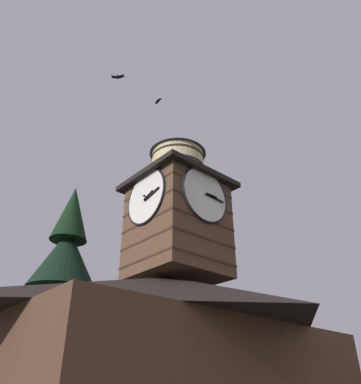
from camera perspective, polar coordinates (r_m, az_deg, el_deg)
name	(u,v)px	position (r m, az deg, el deg)	size (l,w,h in m)	color
building_main	(166,361)	(16.09, -2.19, -23.86)	(13.36, 9.62, 6.74)	#4D3222
clock_tower	(177,211)	(18.24, -0.46, -2.89)	(4.39, 4.39, 7.68)	brown
pine_tree_behind	(56,320)	(21.73, -18.07, -17.69)	(6.95, 6.95, 13.57)	#473323
moon	(112,315)	(46.01, -10.19, -17.59)	(1.73, 1.73, 1.73)	silver
flying_bird_high	(158,101)	(26.34, -3.32, 13.45)	(0.24, 0.62, 0.13)	black
flying_bird_low	(118,77)	(21.39, -9.34, 16.60)	(0.59, 0.62, 0.14)	black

